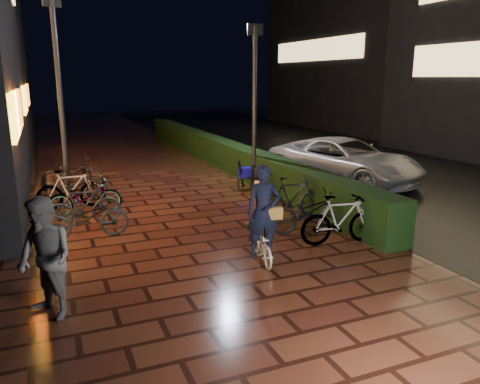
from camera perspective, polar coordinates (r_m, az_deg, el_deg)
name	(u,v)px	position (r m, az deg, el deg)	size (l,w,h in m)	color
ground	(207,241)	(9.83, -3.99, -6.04)	(80.00, 80.00, 0.00)	#381911
asphalt_road	(391,168)	(18.53, 17.91, 2.79)	(11.00, 60.00, 0.01)	black
hedge	(221,153)	(18.12, -2.31, 4.82)	(0.70, 20.00, 1.00)	black
bystander_person	(45,259)	(7.09, -22.65, -7.54)	(0.86, 0.67, 1.76)	#5A5A5C
van	(344,160)	(15.51, 12.60, 3.78)	(2.36, 5.11, 1.42)	#A4A4A9
far_buildings	(471,12)	(27.47, 26.30, 19.05)	(9.08, 31.00, 14.00)	black
lamp_post_hedge	(255,101)	(14.18, 1.79, 11.07)	(0.46, 0.14, 4.82)	black
lamp_post_sf	(59,85)	(15.26, -21.19, 12.10)	(0.53, 0.28, 5.67)	black
cyclist	(262,227)	(8.55, 2.75, -4.25)	(0.70, 1.34, 1.84)	silver
traffic_barrier	(259,180)	(13.85, 2.34, 1.52)	(1.14, 1.87, 0.77)	#E25F0B
cart_assembly	(245,173)	(14.19, 0.57, 2.29)	(0.65, 0.55, 0.97)	black
parked_bikes_storefront	(78,193)	(12.55, -19.16, -0.09)	(2.04, 5.79, 1.03)	black
parked_bikes_hedge	(312,209)	(10.46, 8.77, -2.08)	(2.00, 2.66, 1.03)	black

